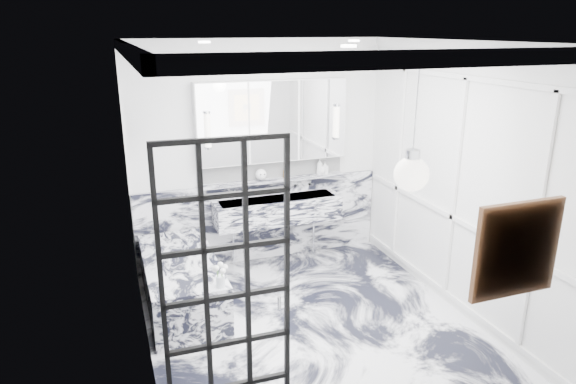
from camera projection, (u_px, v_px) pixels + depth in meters
name	position (u px, v px, depth m)	size (l,w,h in m)	color
floor	(313.00, 327.00, 5.23)	(3.60, 3.60, 0.00)	white
ceiling	(318.00, 41.00, 4.37)	(3.60, 3.60, 0.00)	white
wall_back	(260.00, 154.00, 6.41)	(3.60, 3.60, 0.00)	white
wall_front	(426.00, 283.00, 3.19)	(3.60, 3.60, 0.00)	white
wall_left	(138.00, 217.00, 4.29)	(3.60, 3.60, 0.00)	white
wall_right	(457.00, 181.00, 5.32)	(3.60, 3.60, 0.00)	white
marble_clad_back	(261.00, 220.00, 6.66)	(3.18, 0.05, 1.05)	white
marble_clad_left	(141.00, 224.00, 4.31)	(0.02, 3.56, 2.68)	white
panel_molding	(455.00, 190.00, 5.34)	(0.03, 3.40, 2.30)	white
soap_bottle_a	(320.00, 166.00, 6.65)	(0.08, 0.08, 0.21)	#8C5919
soap_bottle_b	(325.00, 167.00, 6.68)	(0.08, 0.08, 0.17)	#4C4C51
soap_bottle_c	(321.00, 169.00, 6.66)	(0.12, 0.12, 0.15)	silver
face_pot	(261.00, 174.00, 6.40)	(0.14, 0.14, 0.14)	white
amber_bottle	(285.00, 174.00, 6.51)	(0.04, 0.04, 0.10)	#8C5919
flower_vase	(220.00, 281.00, 4.88)	(0.09, 0.09, 0.12)	silver
crittall_door	(227.00, 297.00, 3.58)	(0.88, 0.04, 2.24)	black
artwork	(517.00, 249.00, 3.43)	(0.58, 0.06, 0.58)	orange
pendant_light	(411.00, 174.00, 3.47)	(0.24, 0.24, 0.24)	white
trough_sink	(277.00, 210.00, 6.45)	(1.60, 0.45, 0.30)	silver
ledge	(273.00, 180.00, 6.49)	(1.90, 0.14, 0.04)	silver
subway_tile	(272.00, 169.00, 6.51)	(1.90, 0.03, 0.23)	white
mirror_cabinet	(272.00, 121.00, 6.27)	(1.90, 0.16, 1.00)	white
sconce_left	(208.00, 130.00, 5.93)	(0.07, 0.07, 0.40)	white
sconce_right	(337.00, 122.00, 6.46)	(0.07, 0.07, 0.40)	white
bathtub	(182.00, 282.00, 5.57)	(0.75, 1.65, 0.55)	silver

